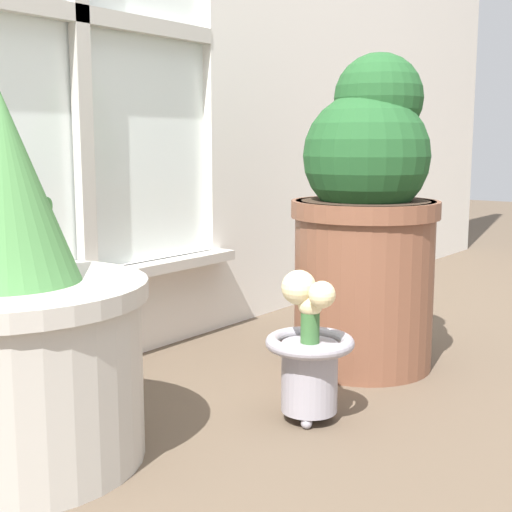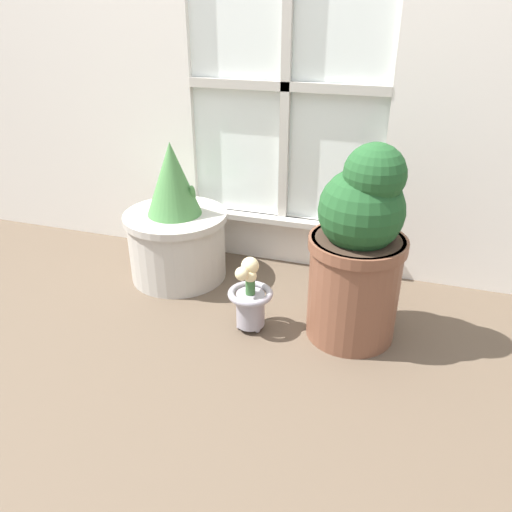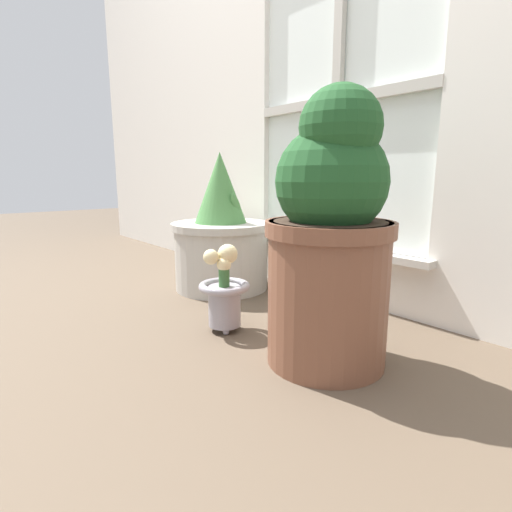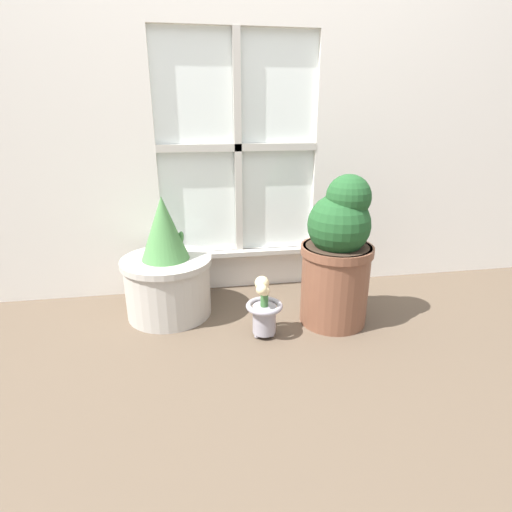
% 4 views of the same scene
% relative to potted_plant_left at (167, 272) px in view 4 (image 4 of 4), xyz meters
% --- Properties ---
extents(ground_plane, '(10.00, 10.00, 0.00)m').
position_rel_potted_plant_left_xyz_m(ground_plane, '(0.37, -0.40, -0.21)').
color(ground_plane, brown).
extents(wall_with_window, '(4.40, 0.10, 2.50)m').
position_rel_potted_plant_left_xyz_m(wall_with_window, '(0.37, 0.29, 1.06)').
color(wall_with_window, silver).
rests_on(wall_with_window, ground_plane).
extents(potted_plant_left, '(0.41, 0.41, 0.57)m').
position_rel_potted_plant_left_xyz_m(potted_plant_left, '(0.00, 0.00, 0.00)').
color(potted_plant_left, '#B7B2A8').
rests_on(potted_plant_left, ground_plane).
extents(potted_plant_right, '(0.32, 0.32, 0.68)m').
position_rel_potted_plant_left_xyz_m(potted_plant_right, '(0.75, -0.19, 0.11)').
color(potted_plant_right, brown).
rests_on(potted_plant_right, ground_plane).
extents(flower_vase, '(0.16, 0.16, 0.27)m').
position_rel_potted_plant_left_xyz_m(flower_vase, '(0.41, -0.27, -0.09)').
color(flower_vase, '#99939E').
rests_on(flower_vase, ground_plane).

